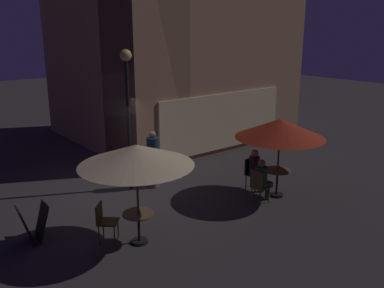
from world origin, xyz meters
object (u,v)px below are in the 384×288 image
(cafe_table_1, at_px, (277,177))
(patron_seated_1, at_px, (262,178))
(cafe_chair_0, at_px, (104,219))
(patron_seated_0, at_px, (256,167))
(patio_umbrella_0, at_px, (136,155))
(cafe_chair_1, at_px, (251,171))
(street_lamp_near_corner, at_px, (127,93))
(menu_sandwich_board, at_px, (33,223))
(patio_umbrella_1, at_px, (280,128))
(cafe_chair_2, at_px, (258,184))
(cafe_table_0, at_px, (139,222))
(patron_standing_2, at_px, (153,159))

(cafe_table_1, distance_m, patron_seated_1, 0.66)
(cafe_chair_0, xyz_separation_m, patron_seated_0, (4.94, 0.02, 0.14))
(patio_umbrella_0, distance_m, cafe_chair_1, 4.64)
(street_lamp_near_corner, height_order, menu_sandwich_board, street_lamp_near_corner)
(patio_umbrella_1, height_order, cafe_chair_2, patio_umbrella_1)
(patio_umbrella_0, bearing_deg, cafe_chair_0, 137.85)
(cafe_chair_2, bearing_deg, patio_umbrella_1, -0.00)
(cafe_table_1, relative_size, cafe_chair_0, 0.86)
(patio_umbrella_1, bearing_deg, patio_umbrella_0, 177.75)
(cafe_chair_0, distance_m, cafe_chair_2, 4.32)
(street_lamp_near_corner, bearing_deg, patron_seated_1, -53.67)
(cafe_chair_0, bearing_deg, patron_seated_1, 33.05)
(cafe_table_0, distance_m, patio_umbrella_1, 4.72)
(menu_sandwich_board, bearing_deg, cafe_chair_2, -12.58)
(patio_umbrella_1, xyz_separation_m, patron_standing_2, (-2.34, 2.80, -1.12))
(cafe_table_0, height_order, cafe_chair_0, cafe_chair_0)
(patio_umbrella_1, distance_m, cafe_chair_2, 1.63)
(cafe_table_0, xyz_separation_m, cafe_chair_1, (4.34, 0.68, 0.04))
(patron_seated_0, height_order, patron_standing_2, patron_standing_2)
(cafe_table_0, distance_m, patron_seated_0, 4.40)
(cafe_table_0, height_order, cafe_chair_2, cafe_chair_2)
(patio_umbrella_0, xyz_separation_m, cafe_chair_1, (4.34, 0.68, -1.49))
(cafe_chair_0, bearing_deg, patio_umbrella_1, 34.32)
(menu_sandwich_board, distance_m, cafe_table_1, 6.51)
(patio_umbrella_0, distance_m, patron_standing_2, 3.59)
(cafe_chair_2, height_order, patron_seated_1, patron_seated_1)
(cafe_chair_0, bearing_deg, patron_standing_2, 79.88)
(cafe_table_1, height_order, patron_seated_1, patron_seated_1)
(street_lamp_near_corner, distance_m, patron_standing_2, 2.12)
(cafe_chair_2, height_order, patron_seated_0, patron_seated_0)
(cafe_table_0, xyz_separation_m, patron_standing_2, (2.14, 2.62, 0.36))
(street_lamp_near_corner, relative_size, patio_umbrella_1, 1.64)
(cafe_table_1, bearing_deg, street_lamp_near_corner, 133.41)
(cafe_table_1, bearing_deg, cafe_chair_0, 172.16)
(menu_sandwich_board, xyz_separation_m, cafe_chair_0, (1.22, -1.03, 0.13))
(cafe_chair_1, relative_size, patron_standing_2, 0.54)
(patio_umbrella_1, height_order, patron_seated_0, patio_umbrella_1)
(patron_seated_0, distance_m, patron_standing_2, 3.05)
(menu_sandwich_board, distance_m, cafe_chair_1, 6.19)
(patron_standing_2, bearing_deg, patio_umbrella_1, -3.45)
(cafe_chair_1, distance_m, patron_seated_0, 0.21)
(cafe_table_0, bearing_deg, cafe_table_1, -2.25)
(cafe_chair_0, bearing_deg, patron_seated_0, 42.36)
(cafe_table_1, relative_size, patron_seated_0, 0.64)
(cafe_table_0, bearing_deg, cafe_chair_1, 8.95)
(menu_sandwich_board, bearing_deg, patio_umbrella_1, -10.35)
(cafe_table_1, bearing_deg, patio_umbrella_0, 177.75)
(patio_umbrella_0, relative_size, patron_standing_2, 1.43)
(cafe_chair_1, relative_size, patron_seated_1, 0.75)
(menu_sandwich_board, distance_m, patron_seated_0, 6.24)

